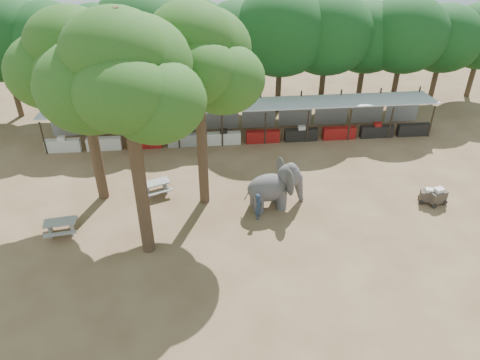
{
  "coord_description": "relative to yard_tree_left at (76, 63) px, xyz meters",
  "views": [
    {
      "loc": [
        -3.07,
        -16.6,
        16.16
      ],
      "look_at": [
        -1.0,
        5.0,
        2.0
      ],
      "focal_mm": 35.0,
      "sensor_mm": 36.0,
      "label": 1
    }
  ],
  "objects": [
    {
      "name": "cart_front",
      "position": [
        19.62,
        -2.75,
        -7.67
      ],
      "size": [
        1.27,
        1.02,
        1.07
      ],
      "rotation": [
        0.0,
        0.0,
        0.31
      ],
      "color": "#332A22",
      "rests_on": "ground"
    },
    {
      "name": "handler",
      "position": [
        9.06,
        -3.1,
        -7.4
      ],
      "size": [
        0.47,
        0.63,
        1.61
      ],
      "primitive_type": "imported",
      "rotation": [
        0.0,
        0.0,
        1.42
      ],
      "color": "#26384C",
      "rests_on": "ground"
    },
    {
      "name": "yard_tree_center",
      "position": [
        3.0,
        -5.0,
        1.01
      ],
      "size": [
        7.1,
        6.9,
        12.04
      ],
      "color": "#332316",
      "rests_on": "ground"
    },
    {
      "name": "yard_tree_left",
      "position": [
        0.0,
        0.0,
        0.0
      ],
      "size": [
        7.1,
        6.9,
        11.02
      ],
      "color": "#332316",
      "rests_on": "ground"
    },
    {
      "name": "yard_tree_back",
      "position": [
        6.0,
        -1.0,
        0.34
      ],
      "size": [
        7.1,
        6.9,
        11.36
      ],
      "color": "#332316",
      "rests_on": "ground"
    },
    {
      "name": "vendor_stalls",
      "position": [
        9.13,
        6.65,
        -7.02
      ],
      "size": [
        28.0,
        2.99,
        2.8
      ],
      "color": "#AFB2B8",
      "rests_on": "ground"
    },
    {
      "name": "elephant",
      "position": [
        10.19,
        -1.99,
        -6.85
      ],
      "size": [
        3.61,
        2.69,
        2.69
      ],
      "rotation": [
        0.0,
        0.0,
        0.19
      ],
      "color": "#424040",
      "rests_on": "ground"
    },
    {
      "name": "cart_back",
      "position": [
        19.15,
        -2.58,
        -7.73
      ],
      "size": [
        1.13,
        0.93,
        0.95
      ],
      "rotation": [
        0.0,
        0.0,
        -0.34
      ],
      "color": "#332A22",
      "rests_on": "ground"
    },
    {
      "name": "picnic_table_near",
      "position": [
        -1.59,
        -3.47,
        -7.66
      ],
      "size": [
        1.83,
        1.69,
        0.83
      ],
      "rotation": [
        0.0,
        0.0,
        0.13
      ],
      "color": "gray",
      "rests_on": "ground"
    },
    {
      "name": "picnic_table_far",
      "position": [
        3.27,
        -0.12,
        -7.67
      ],
      "size": [
        2.02,
        1.92,
        0.81
      ],
      "rotation": [
        0.0,
        0.0,
        0.35
      ],
      "color": "gray",
      "rests_on": "ground"
    },
    {
      "name": "ground",
      "position": [
        9.13,
        -7.19,
        -8.2
      ],
      "size": [
        100.0,
        100.0,
        0.0
      ],
      "primitive_type": "plane",
      "color": "brown",
      "rests_on": "ground"
    },
    {
      "name": "backdrop_trees",
      "position": [
        9.13,
        11.81,
        -2.69
      ],
      "size": [
        46.46,
        5.95,
        8.33
      ],
      "color": "#332316",
      "rests_on": "ground"
    }
  ]
}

